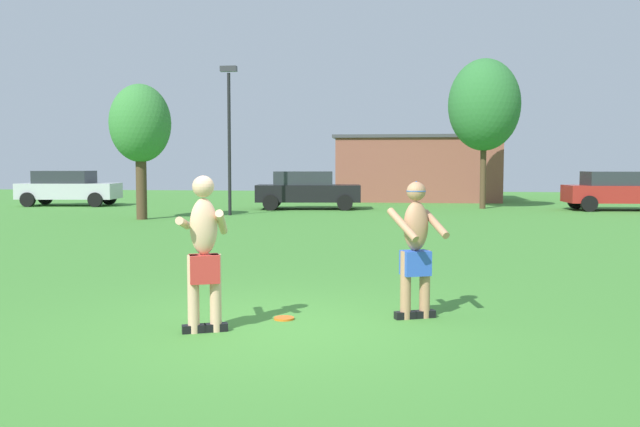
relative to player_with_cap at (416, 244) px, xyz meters
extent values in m
plane|color=#428433|center=(-1.58, -0.73, -0.91)|extent=(80.00, 80.00, 0.00)
cube|color=black|center=(0.11, 0.06, -0.87)|extent=(0.28, 0.20, 0.09)
cylinder|color=tan|center=(0.11, 0.06, -0.50)|extent=(0.13, 0.13, 0.83)
cube|color=black|center=(-0.12, -0.04, -0.87)|extent=(0.28, 0.20, 0.09)
cylinder|color=tan|center=(-0.12, -0.04, -0.50)|extent=(0.13, 0.13, 0.83)
cube|color=blue|center=(0.00, 0.01, -0.23)|extent=(0.39, 0.35, 0.30)
ellipsoid|color=tan|center=(0.00, 0.01, 0.22)|extent=(0.37, 0.32, 0.60)
cylinder|color=tan|center=(0.23, 0.00, 0.25)|extent=(0.33, 0.54, 0.32)
cylinder|color=tan|center=(-0.16, -0.17, 0.25)|extent=(0.41, 0.46, 0.38)
sphere|color=tan|center=(0.00, 0.01, 0.64)|extent=(0.23, 0.23, 0.23)
cone|color=#194CA5|center=(0.00, 0.01, 0.70)|extent=(0.32, 0.32, 0.13)
cube|color=black|center=(-2.46, -1.03, -0.87)|extent=(0.28, 0.20, 0.09)
cylinder|color=#E0AD89|center=(-2.46, -1.03, -0.48)|extent=(0.13, 0.13, 0.87)
cube|color=black|center=(-2.23, -0.94, -0.87)|extent=(0.28, 0.20, 0.09)
cylinder|color=#E0AD89|center=(-2.23, -0.94, -0.48)|extent=(0.13, 0.13, 0.87)
cube|color=red|center=(-2.35, -0.98, -0.20)|extent=(0.39, 0.35, 0.31)
ellipsoid|color=#E0AD89|center=(-2.35, -0.98, 0.27)|extent=(0.37, 0.32, 0.63)
cylinder|color=#E0AD89|center=(-2.58, -0.97, 0.31)|extent=(0.19, 0.61, 0.20)
cylinder|color=#E0AD89|center=(-2.19, -0.81, 0.31)|extent=(0.19, 0.59, 0.33)
sphere|color=#E0AD89|center=(-2.35, -0.98, 0.72)|extent=(0.24, 0.24, 0.24)
cylinder|color=orange|center=(-1.58, -0.25, -0.90)|extent=(0.25, 0.25, 0.03)
cube|color=black|center=(-4.20, 19.94, -0.24)|extent=(4.48, 2.29, 0.70)
cube|color=#282D33|center=(-4.40, 19.92, 0.39)|extent=(2.58, 1.86, 0.56)
cylinder|color=black|center=(-2.81, 21.01, -0.59)|extent=(0.66, 0.29, 0.64)
cylinder|color=black|center=(-2.60, 19.22, -0.59)|extent=(0.66, 0.29, 0.64)
cylinder|color=black|center=(-5.80, 20.66, -0.59)|extent=(0.66, 0.29, 0.64)
cylinder|color=black|center=(-5.59, 18.87, -0.59)|extent=(0.66, 0.29, 0.64)
cube|color=silver|center=(-15.26, 20.90, -0.24)|extent=(4.45, 2.21, 0.70)
cube|color=#282D33|center=(-15.46, 20.88, 0.39)|extent=(2.55, 1.81, 0.56)
cylinder|color=black|center=(-13.85, 21.94, -0.59)|extent=(0.66, 0.28, 0.64)
cylinder|color=black|center=(-13.67, 20.15, -0.59)|extent=(0.66, 0.28, 0.64)
cylinder|color=black|center=(-16.84, 21.65, -0.59)|extent=(0.66, 0.28, 0.64)
cylinder|color=black|center=(-16.67, 19.86, -0.59)|extent=(0.66, 0.28, 0.64)
cube|color=maroon|center=(8.50, 20.76, -0.24)|extent=(4.39, 2.01, 0.70)
cube|color=#282D33|center=(8.30, 20.75, 0.39)|extent=(2.48, 1.70, 0.56)
cylinder|color=black|center=(6.95, 21.58, -0.59)|extent=(0.65, 0.25, 0.64)
cylinder|color=black|center=(7.04, 19.79, -0.59)|extent=(0.65, 0.25, 0.64)
cylinder|color=black|center=(-6.57, 16.15, 1.67)|extent=(0.12, 0.12, 5.18)
cube|color=#333338|center=(-6.57, 16.15, 4.41)|extent=(0.60, 0.24, 0.20)
cube|color=brown|center=(0.42, 27.79, 0.67)|extent=(8.05, 5.35, 3.16)
cube|color=#3F3F44|center=(0.42, 27.79, 2.33)|extent=(8.38, 5.57, 0.16)
cylinder|color=#4C3823|center=(-9.07, 13.97, 0.25)|extent=(0.36, 0.36, 2.34)
ellipsoid|color=#387F38|center=(-9.07, 13.97, 2.34)|extent=(2.06, 2.06, 2.63)
cylinder|color=#4C3823|center=(3.07, 21.20, 0.59)|extent=(0.25, 0.25, 3.02)
ellipsoid|color=#2D7033|center=(3.07, 21.20, 3.44)|extent=(2.99, 2.99, 3.84)
camera|label=1|loc=(-0.11, -8.30, 0.96)|focal=38.40mm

